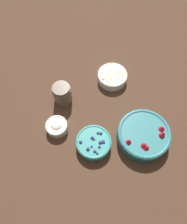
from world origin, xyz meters
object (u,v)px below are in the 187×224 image
at_px(bowl_blueberries, 94,143).
at_px(jar_chocolate, 62,94).
at_px(bowl_bananas, 112,76).
at_px(bowl_cream, 57,126).
at_px(bowl_strawberries, 144,135).

height_order(bowl_blueberries, jar_chocolate, jar_chocolate).
distance_m(bowl_bananas, jar_chocolate, 0.28).
relative_size(bowl_blueberries, bowl_bananas, 1.03).
xyz_separation_m(bowl_bananas, bowl_cream, (-0.37, -0.11, -0.00)).
relative_size(bowl_strawberries, bowl_cream, 2.33).
height_order(bowl_blueberries, bowl_cream, bowl_blueberries).
relative_size(bowl_bananas, jar_chocolate, 1.41).
distance_m(bowl_blueberries, bowl_cream, 0.19).
bearing_deg(jar_chocolate, bowl_strawberries, -58.08).
bearing_deg(jar_chocolate, bowl_cream, -125.67).
bearing_deg(bowl_blueberries, jar_chocolate, 93.14).
height_order(bowl_strawberries, bowl_blueberries, bowl_strawberries).
bearing_deg(bowl_blueberries, bowl_cream, 125.65).
xyz_separation_m(bowl_blueberries, bowl_cream, (-0.11, 0.15, -0.00)).
bearing_deg(bowl_cream, bowl_blueberries, -54.35).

